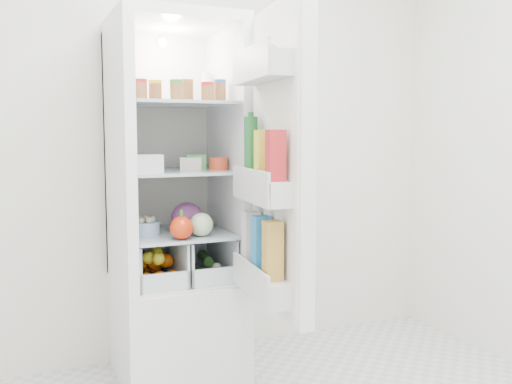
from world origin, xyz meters
name	(u,v)px	position (x,y,z in m)	size (l,w,h in m)	color
room_walls	(341,18)	(0.00, 0.00, 1.59)	(3.02, 3.02, 2.61)	white
refrigerator	(174,246)	(-0.20, 1.25, 0.67)	(0.60, 0.60, 1.80)	white
shelf_low	(177,233)	(-0.20, 1.19, 0.74)	(0.49, 0.53, 0.01)	#A7B8C3
shelf_mid	(176,171)	(-0.20, 1.19, 1.05)	(0.49, 0.53, 0.01)	#A7B8C3
shelf_top	(175,104)	(-0.20, 1.19, 1.38)	(0.49, 0.53, 0.01)	#A7B8C3
crisper_left	(154,261)	(-0.32, 1.19, 0.61)	(0.23, 0.46, 0.22)	silver
crisper_right	(201,257)	(-0.08, 1.19, 0.61)	(0.23, 0.46, 0.22)	silver
condiment_jars	(177,93)	(-0.21, 1.13, 1.43)	(0.46, 0.34, 0.08)	#B21919
squeeze_bottle	(206,89)	(0.01, 1.35, 1.47)	(0.05, 0.05, 0.17)	white
tub_white	(148,163)	(-0.37, 1.06, 1.10)	(0.13, 0.13, 0.08)	silver
tub_cream	(191,163)	(-0.12, 1.20, 1.09)	(0.11, 0.11, 0.06)	white
tin_red	(218,164)	(-0.01, 1.11, 1.09)	(0.09, 0.09, 0.06)	red
tub_green	(197,162)	(-0.08, 1.22, 1.09)	(0.09, 0.13, 0.07)	#459950
red_cabbage	(187,218)	(-0.16, 1.14, 0.82)	(0.15, 0.15, 0.15)	#60215E
bell_pepper	(182,228)	(-0.24, 0.97, 0.80)	(0.11, 0.11, 0.11)	red
mushroom_bowl	(146,228)	(-0.36, 1.16, 0.78)	(0.14, 0.14, 0.06)	#9AC5E6
salad_bag	(201,225)	(-0.13, 1.02, 0.80)	(0.11, 0.11, 0.11)	beige
citrus_pile	(155,267)	(-0.32, 1.17, 0.58)	(0.20, 0.31, 0.16)	orange
veg_pile	(202,266)	(-0.07, 1.18, 0.56)	(0.16, 0.30, 0.10)	#1F4F1A
fridge_door	(275,168)	(0.07, 0.61, 1.09)	(0.23, 0.60, 1.30)	white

